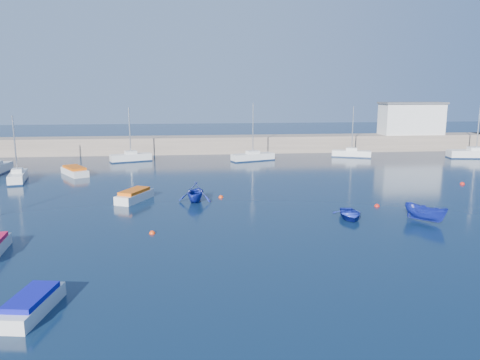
{
  "coord_description": "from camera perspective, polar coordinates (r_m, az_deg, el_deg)",
  "views": [
    {
      "loc": [
        -6.38,
        -28.38,
        10.08
      ],
      "look_at": [
        -1.84,
        14.65,
        1.6
      ],
      "focal_mm": 35.0,
      "sensor_mm": 36.0,
      "label": 1
    }
  ],
  "objects": [
    {
      "name": "sailboat_5",
      "position": [
        67.46,
        -13.16,
        2.72
      ],
      "size": [
        5.84,
        3.42,
        7.55
      ],
      "rotation": [
        0.0,
        0.0,
        1.92
      ],
      "color": "silver",
      "rests_on": "ground"
    },
    {
      "name": "buoy_0",
      "position": [
        33.85,
        -10.65,
        -6.44
      ],
      "size": [
        0.44,
        0.44,
        0.44
      ],
      "primitive_type": "sphere",
      "color": "#EC390C",
      "rests_on": "ground"
    },
    {
      "name": "back_wall",
      "position": [
        75.17,
        -1.11,
        4.38
      ],
      "size": [
        96.0,
        4.5,
        2.6
      ],
      "primitive_type": "cube",
      "color": "gray",
      "rests_on": "ground"
    },
    {
      "name": "buoy_4",
      "position": [
        55.46,
        25.47,
        -0.47
      ],
      "size": [
        0.5,
        0.5,
        0.5
      ],
      "primitive_type": "sphere",
      "color": "red",
      "rests_on": "ground"
    },
    {
      "name": "motorboat_1",
      "position": [
        43.72,
        -12.74,
        -1.86
      ],
      "size": [
        3.24,
        4.52,
        1.05
      ],
      "rotation": [
        0.0,
        0.0,
        -0.45
      ],
      "color": "silver",
      "rests_on": "ground"
    },
    {
      "name": "sailboat_3",
      "position": [
        56.94,
        -25.46,
        0.4
      ],
      "size": [
        2.64,
        5.6,
        7.25
      ],
      "rotation": [
        0.0,
        0.0,
        0.22
      ],
      "color": "silver",
      "rests_on": "ground"
    },
    {
      "name": "motorboat_2",
      "position": [
        58.75,
        -19.51,
        1.04
      ],
      "size": [
        4.08,
        5.19,
        1.03
      ],
      "rotation": [
        0.0,
        0.0,
        0.54
      ],
      "color": "silver",
      "rests_on": "ground"
    },
    {
      "name": "buoy_1",
      "position": [
        42.45,
        16.35,
        -3.11
      ],
      "size": [
        0.46,
        0.46,
        0.46
      ],
      "primitive_type": "sphere",
      "color": "red",
      "rests_on": "ground"
    },
    {
      "name": "dinghy_left",
      "position": [
        42.42,
        -5.47,
        -1.46
      ],
      "size": [
        3.62,
        3.98,
        1.8
      ],
      "primitive_type": "imported",
      "rotation": [
        0.0,
        0.0,
        -0.22
      ],
      "color": "#162499",
      "rests_on": "ground"
    },
    {
      "name": "sailboat_7",
      "position": [
        71.89,
        13.44,
        3.17
      ],
      "size": [
        5.85,
        3.53,
        7.51
      ],
      "rotation": [
        0.0,
        0.0,
        1.2
      ],
      "color": "silver",
      "rests_on": "ground"
    },
    {
      "name": "motorboat_3",
      "position": [
        23.94,
        -24.04,
        -13.67
      ],
      "size": [
        2.05,
        4.21,
        0.94
      ],
      "rotation": [
        0.0,
        0.0,
        -0.17
      ],
      "color": "silver",
      "rests_on": "ground"
    },
    {
      "name": "sailboat_8",
      "position": [
        77.4,
        26.82,
        2.89
      ],
      "size": [
        8.18,
        3.26,
        10.31
      ],
      "rotation": [
        0.0,
        0.0,
        1.44
      ],
      "color": "silver",
      "rests_on": "ground"
    },
    {
      "name": "dinghy_right",
      "position": [
        38.67,
        21.69,
        -3.79
      ],
      "size": [
        2.99,
        3.66,
        1.35
      ],
      "primitive_type": "imported",
      "rotation": [
        0.0,
        0.0,
        0.57
      ],
      "color": "#162499",
      "rests_on": "ground"
    },
    {
      "name": "harbor_office",
      "position": [
        82.95,
        20.16,
        6.98
      ],
      "size": [
        10.0,
        4.0,
        5.0
      ],
      "primitive_type": "cube",
      "color": "silver",
      "rests_on": "back_wall"
    },
    {
      "name": "sailboat_6",
      "position": [
        66.47,
        1.57,
        2.85
      ],
      "size": [
        6.4,
        3.71,
        8.12
      ],
      "rotation": [
        0.0,
        0.0,
        1.91
      ],
      "color": "silver",
      "rests_on": "ground"
    },
    {
      "name": "ground",
      "position": [
        30.78,
        6.35,
        -8.1
      ],
      "size": [
        220.0,
        220.0,
        0.0
      ],
      "primitive_type": "plane",
      "color": "#0C1F37",
      "rests_on": "ground"
    },
    {
      "name": "dinghy_center",
      "position": [
        37.95,
        13.22,
        -4.08
      ],
      "size": [
        2.75,
        3.58,
        0.69
      ],
      "primitive_type": "imported",
      "rotation": [
        0.0,
        0.0,
        -0.12
      ],
      "color": "#162499",
      "rests_on": "ground"
    },
    {
      "name": "buoy_3",
      "position": [
        44.04,
        -2.35,
        -2.15
      ],
      "size": [
        0.45,
        0.45,
        0.45
      ],
      "primitive_type": "sphere",
      "color": "#EC390C",
      "rests_on": "ground"
    }
  ]
}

